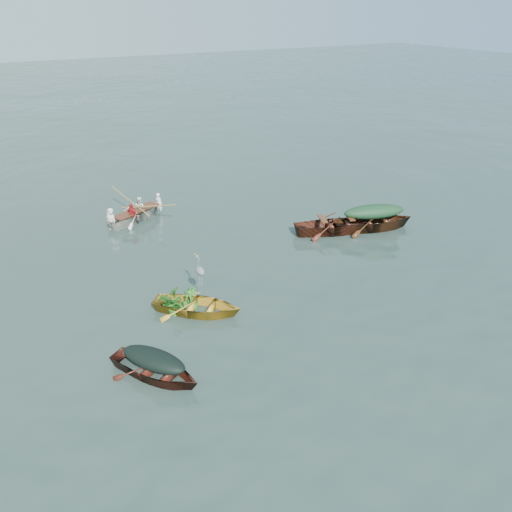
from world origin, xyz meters
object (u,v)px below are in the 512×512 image
at_px(yellow_dinghy, 197,313).
at_px(dark_covered_boat, 156,377).
at_px(heron, 200,275).
at_px(green_tarp_boat, 372,229).
at_px(open_wooden_boat, 335,233).
at_px(rowed_boat, 137,220).

bearing_deg(yellow_dinghy, dark_covered_boat, 177.84).
bearing_deg(heron, dark_covered_boat, 179.08).
bearing_deg(heron, green_tarp_boat, -37.09).
height_order(open_wooden_boat, rowed_boat, open_wooden_boat).
relative_size(yellow_dinghy, heron, 3.32).
relative_size(green_tarp_boat, open_wooden_boat, 1.00).
relative_size(open_wooden_boat, rowed_boat, 1.16).
height_order(yellow_dinghy, rowed_boat, rowed_boat).
bearing_deg(heron, rowed_boat, 40.11).
bearing_deg(rowed_boat, green_tarp_boat, -150.89).
bearing_deg(yellow_dinghy, heron, 5.19).
relative_size(green_tarp_boat, rowed_boat, 1.16).
distance_m(green_tarp_boat, open_wooden_boat, 1.47).
xyz_separation_m(yellow_dinghy, heron, (0.33, 0.45, 0.87)).
bearing_deg(heron, open_wooden_boat, -30.84).
height_order(dark_covered_boat, heron, heron).
xyz_separation_m(rowed_boat, heron, (-0.16, -6.72, 0.87)).
bearing_deg(open_wooden_boat, heron, 126.67).
distance_m(dark_covered_boat, heron, 3.37).
distance_m(dark_covered_boat, green_tarp_boat, 10.59).
height_order(green_tarp_boat, open_wooden_boat, green_tarp_boat).
bearing_deg(open_wooden_boat, rowed_boat, 70.97).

